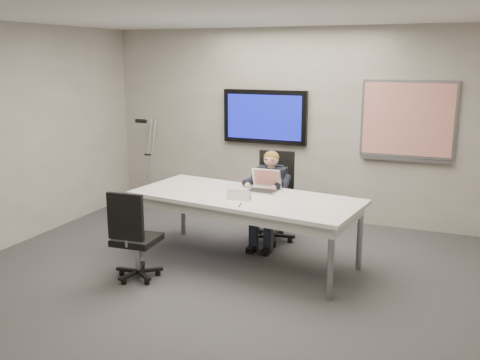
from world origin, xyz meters
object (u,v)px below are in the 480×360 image
at_px(seated_person, 267,209).
at_px(laptop, 264,186).
at_px(office_chair_far, 273,213).
at_px(office_chair_near, 135,252).
at_px(conference_table, 245,203).

bearing_deg(seated_person, laptop, -79.23).
relative_size(office_chair_far, seated_person, 0.96).
xyz_separation_m(office_chair_near, laptop, (1.03, 1.22, 0.56)).
bearing_deg(laptop, conference_table, -111.75).
relative_size(seated_person, laptop, 3.36).
relative_size(conference_table, seated_person, 2.27).
relative_size(office_chair_near, seated_person, 0.83).
height_order(conference_table, laptop, laptop).
bearing_deg(office_chair_near, conference_table, -138.40).
xyz_separation_m(seated_person, laptop, (0.08, -0.34, 0.39)).
bearing_deg(office_chair_far, office_chair_near, -123.88).
relative_size(conference_table, laptop, 7.65).
relative_size(office_chair_far, laptop, 3.23).
bearing_deg(laptop, office_chair_near, -129.53).
bearing_deg(office_chair_far, seated_person, -94.77).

